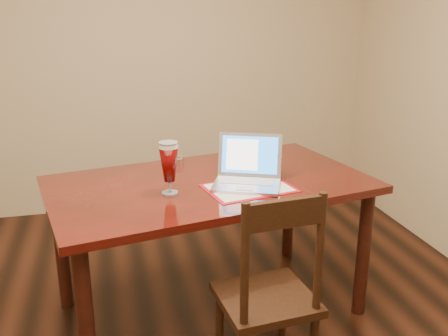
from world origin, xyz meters
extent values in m
cube|color=#CDB788|center=(0.00, 2.50, 1.35)|extent=(4.50, 0.01, 2.70)
cube|color=#540F0B|center=(0.40, 0.70, 0.81)|extent=(1.94, 1.33, 0.04)
cylinder|color=#33130C|center=(-0.31, 0.14, 0.40)|extent=(0.08, 0.08, 0.79)
cylinder|color=#33130C|center=(1.26, 0.45, 0.40)|extent=(0.08, 0.08, 0.79)
cylinder|color=#33130C|center=(-0.47, 0.95, 0.40)|extent=(0.08, 0.08, 0.79)
cylinder|color=#33130C|center=(1.10, 1.26, 0.40)|extent=(0.08, 0.08, 0.79)
cube|color=#A10E16|center=(0.58, 0.53, 0.84)|extent=(0.52, 0.42, 0.00)
cube|color=silver|center=(0.58, 0.53, 0.84)|extent=(0.47, 0.37, 0.00)
cube|color=#BCBCC1|center=(0.57, 0.54, 0.85)|extent=(0.43, 0.37, 0.02)
cube|color=#B3B3B7|center=(0.59, 0.59, 0.86)|extent=(0.32, 0.22, 0.00)
cube|color=#B4B4B9|center=(0.54, 0.48, 0.86)|extent=(0.11, 0.09, 0.00)
cube|color=#BCBCC1|center=(0.63, 0.69, 0.98)|extent=(0.36, 0.21, 0.24)
cube|color=blue|center=(0.63, 0.68, 0.98)|extent=(0.31, 0.17, 0.20)
cube|color=white|center=(0.59, 0.70, 0.98)|extent=(0.18, 0.11, 0.17)
cylinder|color=silver|center=(0.15, 0.55, 0.84)|extent=(0.09, 0.09, 0.01)
cylinder|color=silver|center=(0.15, 0.55, 0.88)|extent=(0.01, 0.01, 0.06)
cylinder|color=silver|center=(0.15, 0.55, 1.10)|extent=(0.10, 0.10, 0.02)
cylinder|color=silver|center=(0.15, 0.55, 1.11)|extent=(0.10, 0.10, 0.01)
cylinder|color=silver|center=(0.27, 1.04, 0.86)|extent=(0.06, 0.06, 0.04)
cylinder|color=silver|center=(0.28, 1.09, 0.86)|extent=(0.06, 0.06, 0.04)
cube|color=#31190D|center=(0.53, 0.05, 0.45)|extent=(0.47, 0.46, 0.04)
cylinder|color=#31190D|center=(0.34, 0.20, 0.21)|extent=(0.04, 0.04, 0.43)
cylinder|color=#31190D|center=(0.69, 0.23, 0.21)|extent=(0.04, 0.04, 0.43)
cylinder|color=#31190D|center=(0.37, -0.14, 0.75)|extent=(0.04, 0.04, 0.56)
cylinder|color=#31190D|center=(0.72, -0.10, 0.75)|extent=(0.04, 0.04, 0.56)
cube|color=#31190D|center=(0.54, -0.12, 0.96)|extent=(0.36, 0.06, 0.13)
camera|label=1|loc=(-0.16, -1.92, 1.78)|focal=40.00mm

